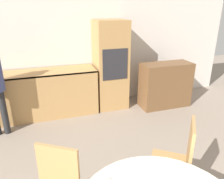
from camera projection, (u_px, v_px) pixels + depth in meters
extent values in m
cube|color=silver|center=(82.00, 44.00, 4.47)|extent=(6.82, 0.05, 2.60)
cube|color=tan|center=(25.00, 96.00, 4.12)|extent=(2.71, 0.60, 0.89)
cube|color=black|center=(21.00, 74.00, 3.96)|extent=(2.71, 0.60, 0.03)
cube|color=tan|center=(111.00, 65.00, 4.46)|extent=(0.63, 0.58, 1.79)
cube|color=#28282D|center=(115.00, 65.00, 4.17)|extent=(0.50, 0.01, 0.60)
cube|color=brown|center=(165.00, 85.00, 4.61)|extent=(1.06, 0.45, 0.94)
cube|color=tan|center=(59.00, 172.00, 1.84)|extent=(0.33, 0.24, 0.51)
cylinder|color=tan|center=(155.00, 168.00, 2.60)|extent=(0.04, 0.04, 0.45)
cylinder|color=tan|center=(183.00, 174.00, 2.51)|extent=(0.04, 0.04, 0.45)
cube|color=tan|center=(169.00, 164.00, 2.33)|extent=(0.56, 0.56, 0.02)
cube|color=tan|center=(191.00, 146.00, 2.18)|extent=(0.25, 0.32, 0.51)
cylinder|color=#262628|center=(4.00, 112.00, 3.60)|extent=(0.10, 0.10, 0.78)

